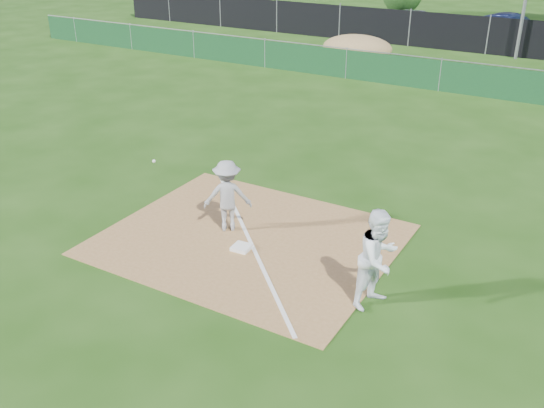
{
  "coord_description": "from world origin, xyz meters",
  "views": [
    {
      "loc": [
        6.22,
        -8.61,
        6.38
      ],
      "look_at": [
        0.58,
        1.0,
        1.0
      ],
      "focal_mm": 40.0,
      "sensor_mm": 36.0,
      "label": 1
    }
  ],
  "objects_px": {
    "first_base": "(242,247)",
    "play_at_first": "(227,196)",
    "car_mid": "(511,28)",
    "runner": "(378,258)",
    "car_left": "(418,21)"
  },
  "relations": [
    {
      "from": "car_left",
      "to": "car_mid",
      "type": "height_order",
      "value": "car_mid"
    },
    {
      "from": "car_left",
      "to": "car_mid",
      "type": "bearing_deg",
      "value": -96.03
    },
    {
      "from": "runner",
      "to": "car_left",
      "type": "distance_m",
      "value": 27.83
    },
    {
      "from": "car_mid",
      "to": "first_base",
      "type": "bearing_deg",
      "value": -164.59
    },
    {
      "from": "car_left",
      "to": "car_mid",
      "type": "distance_m",
      "value": 5.14
    },
    {
      "from": "play_at_first",
      "to": "runner",
      "type": "distance_m",
      "value": 3.99
    },
    {
      "from": "runner",
      "to": "car_mid",
      "type": "bearing_deg",
      "value": 24.49
    },
    {
      "from": "car_left",
      "to": "first_base",
      "type": "bearing_deg",
      "value": -176.39
    },
    {
      "from": "car_left",
      "to": "car_mid",
      "type": "xyz_separation_m",
      "value": [
        5.14,
        0.08,
        0.03
      ]
    },
    {
      "from": "play_at_first",
      "to": "car_left",
      "type": "relative_size",
      "value": 0.62
    },
    {
      "from": "first_base",
      "to": "play_at_first",
      "type": "distance_m",
      "value": 1.23
    },
    {
      "from": "first_base",
      "to": "car_left",
      "type": "height_order",
      "value": "car_left"
    },
    {
      "from": "first_base",
      "to": "car_mid",
      "type": "xyz_separation_m",
      "value": [
        0.27,
        26.35,
        0.66
      ]
    },
    {
      "from": "first_base",
      "to": "runner",
      "type": "height_order",
      "value": "runner"
    },
    {
      "from": "first_base",
      "to": "play_at_first",
      "type": "xyz_separation_m",
      "value": [
        -0.74,
        0.61,
        0.77
      ]
    }
  ]
}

